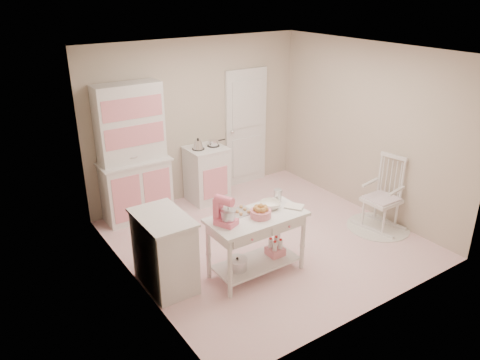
% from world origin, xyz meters
% --- Properties ---
extents(room_shell, '(3.84, 3.84, 2.62)m').
position_xyz_m(room_shell, '(0.00, 0.00, 1.65)').
color(room_shell, pink).
rests_on(room_shell, ground).
extents(door, '(0.82, 0.05, 2.04)m').
position_xyz_m(door, '(0.95, 1.87, 1.02)').
color(door, silver).
rests_on(door, ground).
extents(hutch, '(1.06, 0.50, 2.08)m').
position_xyz_m(hutch, '(-1.21, 1.66, 1.04)').
color(hutch, silver).
rests_on(hutch, ground).
extents(stove, '(0.62, 0.57, 0.92)m').
position_xyz_m(stove, '(-0.01, 1.61, 0.46)').
color(stove, silver).
rests_on(stove, ground).
extents(base_cabinet, '(0.54, 0.84, 0.92)m').
position_xyz_m(base_cabinet, '(-1.63, -0.18, 0.46)').
color(base_cabinet, silver).
rests_on(base_cabinet, ground).
extents(lace_rug, '(0.92, 0.92, 0.01)m').
position_xyz_m(lace_rug, '(1.61, -0.65, 0.01)').
color(lace_rug, white).
rests_on(lace_rug, ground).
extents(rocking_chair, '(0.60, 0.79, 1.10)m').
position_xyz_m(rocking_chair, '(1.61, -0.65, 0.55)').
color(rocking_chair, silver).
rests_on(rocking_chair, ground).
extents(work_table, '(1.20, 0.60, 0.80)m').
position_xyz_m(work_table, '(-0.59, -0.59, 0.40)').
color(work_table, silver).
rests_on(work_table, ground).
extents(stand_mixer, '(0.30, 0.34, 0.34)m').
position_xyz_m(stand_mixer, '(-1.01, -0.57, 0.97)').
color(stand_mixer, '#F36683').
rests_on(stand_mixer, work_table).
extents(cookie_tray, '(0.34, 0.24, 0.02)m').
position_xyz_m(cookie_tray, '(-0.74, -0.41, 0.81)').
color(cookie_tray, silver).
rests_on(cookie_tray, work_table).
extents(bread_basket, '(0.25, 0.25, 0.09)m').
position_xyz_m(bread_basket, '(-0.57, -0.64, 0.85)').
color(bread_basket, pink).
rests_on(bread_basket, work_table).
extents(mixing_bowl, '(0.25, 0.25, 0.08)m').
position_xyz_m(mixing_bowl, '(-0.33, -0.51, 0.84)').
color(mixing_bowl, white).
rests_on(mixing_bowl, work_table).
extents(metal_pitcher, '(0.10, 0.10, 0.17)m').
position_xyz_m(metal_pitcher, '(-0.15, -0.43, 0.89)').
color(metal_pitcher, silver).
rests_on(metal_pitcher, work_table).
extents(recipe_book, '(0.27, 0.28, 0.02)m').
position_xyz_m(recipe_book, '(-0.14, -0.71, 0.81)').
color(recipe_book, white).
rests_on(recipe_book, work_table).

